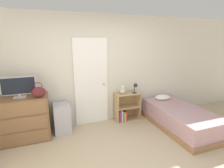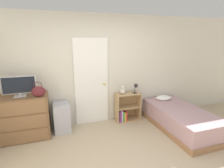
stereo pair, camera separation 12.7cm
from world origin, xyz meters
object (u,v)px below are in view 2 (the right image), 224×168
(tv, at_px, (19,86))
(storage_bin, at_px, (62,117))
(dresser, at_px, (24,117))
(bed, at_px, (180,118))
(handbag, at_px, (38,91))
(desk_lamp, at_px, (136,87))
(teddy_bear, at_px, (123,90))
(bookshelf, at_px, (125,109))

(tv, xyz_separation_m, storage_bin, (0.75, 0.08, -0.80))
(dresser, bearing_deg, bed, -11.28)
(dresser, distance_m, storage_bin, 0.75)
(handbag, bearing_deg, dresser, 153.58)
(desk_lamp, height_order, bed, desk_lamp)
(teddy_bear, height_order, desk_lamp, desk_lamp)
(dresser, relative_size, handbag, 3.19)
(dresser, xyz_separation_m, bed, (3.29, -0.66, -0.22))
(teddy_bear, bearing_deg, dresser, -177.08)
(teddy_bear, distance_m, desk_lamp, 0.33)
(storage_bin, bearing_deg, desk_lamp, 0.18)
(handbag, bearing_deg, storage_bin, 29.43)
(desk_lamp, bearing_deg, storage_bin, -179.82)
(storage_bin, bearing_deg, bed, -15.70)
(storage_bin, relative_size, bookshelf, 0.91)
(storage_bin, distance_m, desk_lamp, 1.86)
(bed, bearing_deg, handbag, 170.58)
(tv, relative_size, bed, 0.33)
(tv, bearing_deg, desk_lamp, 2.02)
(handbag, xyz_separation_m, storage_bin, (0.40, 0.23, -0.70))
(bookshelf, height_order, desk_lamp, desk_lamp)
(teddy_bear, bearing_deg, storage_bin, -178.04)
(tv, relative_size, teddy_bear, 2.94)
(bed, bearing_deg, storage_bin, 164.30)
(storage_bin, distance_m, bookshelf, 1.54)
(teddy_bear, bearing_deg, tv, -176.55)
(dresser, distance_m, tv, 0.67)
(bookshelf, distance_m, teddy_bear, 0.51)
(handbag, distance_m, desk_lamp, 2.19)
(teddy_bear, xyz_separation_m, desk_lamp, (0.32, -0.04, 0.08))
(tv, height_order, teddy_bear, tv)
(dresser, xyz_separation_m, bookshelf, (2.27, 0.12, -0.17))
(desk_lamp, bearing_deg, tv, -177.98)
(bookshelf, xyz_separation_m, teddy_bear, (-0.08, -0.01, 0.50))
(bookshelf, xyz_separation_m, bed, (1.02, -0.77, -0.05))
(storage_bin, bearing_deg, handbag, -150.57)
(handbag, bearing_deg, teddy_bear, 8.49)
(storage_bin, height_order, bookshelf, bookshelf)
(bookshelf, relative_size, desk_lamp, 2.82)
(desk_lamp, relative_size, bed, 0.13)
(handbag, height_order, storage_bin, handbag)
(bookshelf, height_order, bed, bookshelf)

